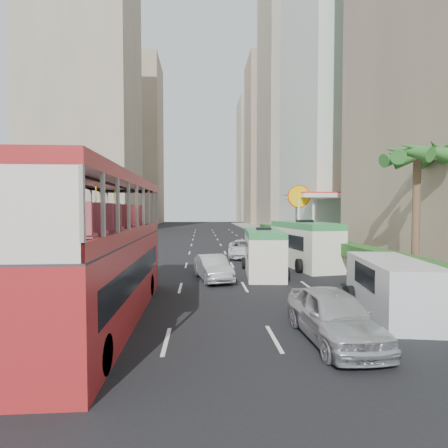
{
  "coord_description": "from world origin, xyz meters",
  "views": [
    {
      "loc": [
        -2.58,
        -12.18,
        3.87
      ],
      "look_at": [
        -1.5,
        4.0,
        3.2
      ],
      "focal_mm": 28.0,
      "sensor_mm": 36.0,
      "label": 1
    }
  ],
  "objects": [
    {
      "name": "ground_plane",
      "position": [
        0.0,
        0.0,
        0.0
      ],
      "size": [
        200.0,
        200.0,
        0.0
      ],
      "primitive_type": "plane",
      "color": "black",
      "rests_on": "ground"
    },
    {
      "name": "double_decker_bus",
      "position": [
        -6.0,
        0.0,
        2.53
      ],
      "size": [
        2.5,
        11.0,
        5.06
      ],
      "primitive_type": "cube",
      "color": "#AE2122",
      "rests_on": "ground"
    },
    {
      "name": "car_silver_lane_a",
      "position": [
        -1.93,
        6.89,
        0.0
      ],
      "size": [
        2.2,
        4.31,
        1.35
      ],
      "primitive_type": "imported",
      "rotation": [
        0.0,
        0.0,
        0.19
      ],
      "color": "silver",
      "rests_on": "ground"
    },
    {
      "name": "car_silver_lane_b",
      "position": [
        1.31,
        -2.28,
        0.0
      ],
      "size": [
        1.98,
        4.55,
        1.53
      ],
      "primitive_type": "imported",
      "rotation": [
        0.0,
        0.0,
        0.04
      ],
      "color": "silver",
      "rests_on": "ground"
    },
    {
      "name": "van_asset",
      "position": [
        0.81,
        15.86,
        0.0
      ],
      "size": [
        2.73,
        5.18,
        1.39
      ],
      "primitive_type": "imported",
      "rotation": [
        0.0,
        0.0,
        -0.09
      ],
      "color": "silver",
      "rests_on": "ground"
    },
    {
      "name": "minibus_near",
      "position": [
        1.16,
        8.42,
        1.33
      ],
      "size": [
        2.54,
        6.17,
        2.66
      ],
      "primitive_type": "cube",
      "rotation": [
        0.0,
        0.0,
        -0.09
      ],
      "color": "silver",
      "rests_on": "ground"
    },
    {
      "name": "minibus_far",
      "position": [
        4.45,
        11.01,
        1.51
      ],
      "size": [
        3.27,
        7.07,
        3.02
      ],
      "primitive_type": "cube",
      "rotation": [
        0.0,
        0.0,
        0.15
      ],
      "color": "silver",
      "rests_on": "ground"
    },
    {
      "name": "panel_van_near",
      "position": [
        4.46,
        0.12,
        1.01
      ],
      "size": [
        2.83,
        5.32,
        2.02
      ],
      "primitive_type": "cube",
      "rotation": [
        0.0,
        0.0,
        -0.17
      ],
      "color": "silver",
      "rests_on": "ground"
    },
    {
      "name": "panel_van_far",
      "position": [
        4.6,
        22.27,
        0.96
      ],
      "size": [
        2.29,
        4.95,
        1.93
      ],
      "primitive_type": "cube",
      "rotation": [
        0.0,
        0.0,
        -0.08
      ],
      "color": "silver",
      "rests_on": "ground"
    },
    {
      "name": "sidewalk",
      "position": [
        9.0,
        25.0,
        0.09
      ],
      "size": [
        6.0,
        120.0,
        0.18
      ],
      "primitive_type": "cube",
      "color": "#99968C",
      "rests_on": "ground"
    },
    {
      "name": "kerb_wall",
      "position": [
        6.2,
        14.0,
        0.68
      ],
      "size": [
        0.3,
        44.0,
        1.0
      ],
      "primitive_type": "cube",
      "color": "silver",
      "rests_on": "sidewalk"
    },
    {
      "name": "hedge",
      "position": [
        6.2,
        14.0,
        1.53
      ],
      "size": [
        1.1,
        44.0,
        0.7
      ],
      "primitive_type": "cube",
      "color": "#2D6626",
      "rests_on": "kerb_wall"
    },
    {
      "name": "palm_tree",
      "position": [
        7.8,
        4.0,
        3.38
      ],
      "size": [
        0.36,
        0.36,
        6.4
      ],
      "primitive_type": "cylinder",
      "color": "brown",
      "rests_on": "sidewalk"
    },
    {
      "name": "shell_station",
      "position": [
        10.0,
        23.0,
        2.75
      ],
      "size": [
        6.5,
        8.0,
        5.5
      ],
      "primitive_type": "cube",
      "color": "silver",
      "rests_on": "ground"
    },
    {
      "name": "tower_stripe",
      "position": [
        18.0,
        34.0,
        29.0
      ],
      "size": [
        16.0,
        18.0,
        58.0
      ],
      "primitive_type": "cube",
      "color": "white",
      "rests_on": "ground"
    },
    {
      "name": "tower_mid",
      "position": [
        18.0,
        58.0,
        25.0
      ],
      "size": [
        16.0,
        16.0,
        50.0
      ],
      "primitive_type": "cube",
      "color": "tan",
      "rests_on": "ground"
    },
    {
      "name": "tower_far_a",
      "position": [
        17.0,
        82.0,
        22.0
      ],
      "size": [
        14.0,
        14.0,
        44.0
      ],
      "primitive_type": "cube",
      "color": "tan",
      "rests_on": "ground"
    },
    {
      "name": "tower_far_b",
      "position": [
        17.0,
        104.0,
        20.0
      ],
      "size": [
        14.0,
        14.0,
        40.0
      ],
      "primitive_type": "cube",
      "color": "tan",
      "rests_on": "ground"
    },
    {
      "name": "tower_left_a",
      "position": [
        -24.0,
        55.0,
        26.0
      ],
      "size": [
        18.0,
        18.0,
        52.0
      ],
      "primitive_type": "cube",
      "color": "tan",
      "rests_on": "ground"
    },
    {
      "name": "tower_left_b",
      "position": [
        -22.0,
        90.0,
        23.0
      ],
      "size": [
        16.0,
        16.0,
        46.0
      ],
      "primitive_type": "cube",
      "color": "tan",
      "rests_on": "ground"
    }
  ]
}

